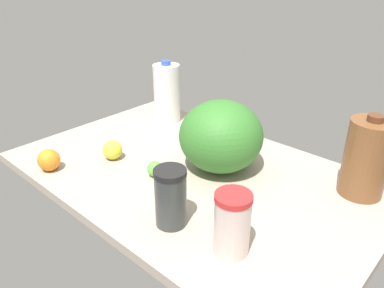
{
  "coord_description": "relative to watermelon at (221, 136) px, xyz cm",
  "views": [
    {
      "loc": [
        72.24,
        -79.29,
        65.91
      ],
      "look_at": [
        0.0,
        0.0,
        13.0
      ],
      "focal_mm": 35.0,
      "sensor_mm": 36.0,
      "label": 1
    }
  ],
  "objects": [
    {
      "name": "tumbler_cup",
      "position": [
        27.03,
        -29.78,
        -3.6
      ],
      "size": [
        8.79,
        8.79,
        16.07
      ],
      "color": "beige",
      "rests_on": "countertop"
    },
    {
      "name": "orange_far_back",
      "position": [
        -40.88,
        -39.23,
        -8.03
      ],
      "size": [
        7.29,
        7.29,
        7.29
      ],
      "primitive_type": "sphere",
      "color": "orange",
      "rests_on": "countertop"
    },
    {
      "name": "lime_by_jug",
      "position": [
        -12.15,
        -18.35,
        -9.14
      ],
      "size": [
        5.07,
        5.07,
        5.07
      ],
      "primitive_type": "sphere",
      "color": "#5EBA41",
      "rests_on": "countertop"
    },
    {
      "name": "chocolate_milk_jug",
      "position": [
        40.39,
        16.22,
        0.07
      ],
      "size": [
        12.69,
        12.69,
        25.05
      ],
      "color": "brown",
      "rests_on": "countertop"
    },
    {
      "name": "shaker_bottle",
      "position": [
        8.95,
        -31.91,
        -3.5
      ],
      "size": [
        8.5,
        8.5,
        16.27
      ],
      "color": "#333736",
      "rests_on": "countertop"
    },
    {
      "name": "watermelon",
      "position": [
        0.0,
        0.0,
        0.0
      ],
      "size": [
        27.3,
        27.3,
        23.35
      ],
      "primitive_type": "ellipsoid",
      "color": "#34742A",
      "rests_on": "countertop"
    },
    {
      "name": "milk_jug",
      "position": [
        -42.76,
        17.2,
        0.62
      ],
      "size": [
        11.11,
        11.11,
        26.16
      ],
      "color": "white",
      "rests_on": "countertop"
    },
    {
      "name": "lemon_loose",
      "position": [
        -31.71,
        -20.33,
        -8.28
      ],
      "size": [
        6.79,
        6.79,
        6.79
      ],
      "primitive_type": "sphere",
      "color": "yellow",
      "rests_on": "countertop"
    },
    {
      "name": "countertop",
      "position": [
        -5.31,
        -8.1,
        -13.17
      ],
      "size": [
        120.0,
        76.0,
        3.0
      ],
      "primitive_type": "cube",
      "color": "#AA9B8C",
      "rests_on": "ground"
    }
  ]
}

